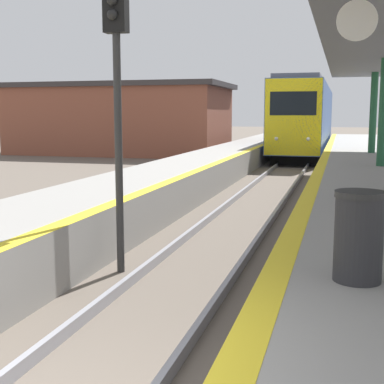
{
  "coord_description": "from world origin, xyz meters",
  "views": [
    {
      "loc": [
        2.24,
        -2.92,
        2.54
      ],
      "look_at": [
        -2.03,
        12.31,
        0.21
      ],
      "focal_mm": 50.0,
      "sensor_mm": 36.0,
      "label": 1
    }
  ],
  "objects": [
    {
      "name": "train",
      "position": [
        0.0,
        32.63,
        2.24
      ],
      "size": [
        2.66,
        20.82,
        4.41
      ],
      "color": "black",
      "rests_on": "ground"
    },
    {
      "name": "signal_near",
      "position": [
        -1.13,
        4.83,
        3.24
      ],
      "size": [
        0.36,
        0.31,
        4.65
      ],
      "color": "#2D2D2D",
      "rests_on": "ground"
    },
    {
      "name": "trash_bin",
      "position": [
        2.43,
        2.27,
        1.39
      ],
      "size": [
        0.48,
        0.48,
        0.87
      ],
      "color": "#262628",
      "rests_on": "platform_right"
    },
    {
      "name": "station_building",
      "position": [
        -11.4,
        28.89,
        2.2
      ],
      "size": [
        13.72,
        7.12,
        4.38
      ],
      "color": "brown",
      "rests_on": "ground"
    }
  ]
}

